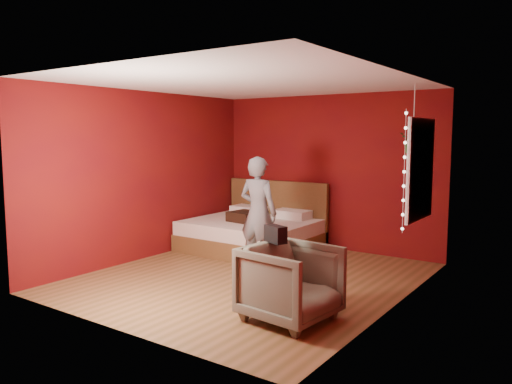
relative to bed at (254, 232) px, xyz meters
name	(u,v)px	position (x,y,z in m)	size (l,w,h in m)	color
floor	(250,277)	(0.95, -1.44, -0.29)	(4.50, 4.50, 0.00)	brown
room_walls	(250,154)	(0.95, -1.44, 1.39)	(4.04, 4.54, 2.62)	#66100A
window	(420,169)	(2.92, -0.54, 1.21)	(0.05, 0.97, 1.27)	white
fairy_lights	(404,172)	(2.89, -1.06, 1.21)	(0.04, 0.04, 1.45)	silver
bed	(254,232)	(0.00, 0.00, 0.00)	(2.02, 1.72, 1.11)	brown
person	(258,213)	(0.73, -0.94, 0.52)	(0.59, 0.39, 1.62)	slate
armchair	(290,283)	(2.20, -2.47, 0.11)	(0.85, 0.87, 0.80)	#63614E
handbag	(276,234)	(2.00, -2.44, 0.60)	(0.25, 0.13, 0.18)	black
throw_pillow	(245,216)	(-0.03, -0.22, 0.30)	(0.45, 0.45, 0.16)	black
hanging_plant	(413,140)	(2.68, -0.10, 1.57)	(0.34, 0.30, 0.92)	silver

